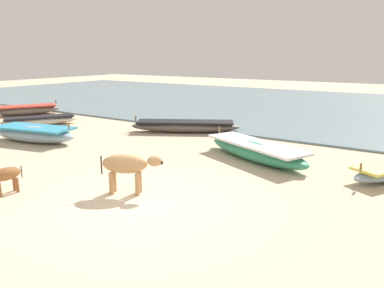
{
  "coord_description": "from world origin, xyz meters",
  "views": [
    {
      "loc": [
        5.08,
        -5.67,
        3.14
      ],
      "look_at": [
        -0.73,
        3.21,
        0.6
      ],
      "focal_mm": 34.93,
      "sensor_mm": 36.0,
      "label": 1
    }
  ],
  "objects_px": {
    "fishing_boat_0": "(35,134)",
    "fishing_boat_2": "(25,110)",
    "cow_adult_tan": "(127,165)",
    "fishing_boat_6": "(256,151)",
    "fishing_boat_3": "(185,126)",
    "fishing_boat_5": "(40,120)",
    "calf_near_brown": "(4,175)"
  },
  "relations": [
    {
      "from": "fishing_boat_6",
      "to": "calf_near_brown",
      "type": "height_order",
      "value": "fishing_boat_6"
    },
    {
      "from": "fishing_boat_3",
      "to": "fishing_boat_5",
      "type": "bearing_deg",
      "value": -9.16
    },
    {
      "from": "fishing_boat_0",
      "to": "cow_adult_tan",
      "type": "relative_size",
      "value": 2.64
    },
    {
      "from": "fishing_boat_2",
      "to": "fishing_boat_5",
      "type": "distance_m",
      "value": 3.65
    },
    {
      "from": "fishing_boat_3",
      "to": "fishing_boat_5",
      "type": "distance_m",
      "value": 6.84
    },
    {
      "from": "fishing_boat_3",
      "to": "cow_adult_tan",
      "type": "xyz_separation_m",
      "value": [
        2.86,
        -6.56,
        0.42
      ]
    },
    {
      "from": "fishing_boat_5",
      "to": "calf_near_brown",
      "type": "bearing_deg",
      "value": 81.4
    },
    {
      "from": "fishing_boat_0",
      "to": "fishing_boat_2",
      "type": "distance_m",
      "value": 7.1
    },
    {
      "from": "fishing_boat_3",
      "to": "fishing_boat_6",
      "type": "relative_size",
      "value": 1.06
    },
    {
      "from": "fishing_boat_2",
      "to": "fishing_boat_5",
      "type": "xyz_separation_m",
      "value": [
        3.35,
        -1.45,
        -0.05
      ]
    },
    {
      "from": "calf_near_brown",
      "to": "fishing_boat_5",
      "type": "bearing_deg",
      "value": -124.0
    },
    {
      "from": "cow_adult_tan",
      "to": "fishing_boat_6",
      "type": "bearing_deg",
      "value": 44.9
    },
    {
      "from": "fishing_boat_0",
      "to": "fishing_boat_2",
      "type": "bearing_deg",
      "value": 137.38
    },
    {
      "from": "fishing_boat_3",
      "to": "cow_adult_tan",
      "type": "distance_m",
      "value": 7.17
    },
    {
      "from": "fishing_boat_2",
      "to": "calf_near_brown",
      "type": "height_order",
      "value": "fishing_boat_2"
    },
    {
      "from": "fishing_boat_0",
      "to": "fishing_boat_6",
      "type": "xyz_separation_m",
      "value": [
        7.82,
        2.23,
        -0.02
      ]
    },
    {
      "from": "fishing_boat_2",
      "to": "cow_adult_tan",
      "type": "height_order",
      "value": "cow_adult_tan"
    },
    {
      "from": "fishing_boat_0",
      "to": "cow_adult_tan",
      "type": "xyz_separation_m",
      "value": [
        6.52,
        -2.05,
        0.37
      ]
    },
    {
      "from": "fishing_boat_6",
      "to": "fishing_boat_3",
      "type": "bearing_deg",
      "value": -4.79
    },
    {
      "from": "fishing_boat_6",
      "to": "fishing_boat_2",
      "type": "bearing_deg",
      "value": 18.32
    },
    {
      "from": "fishing_boat_2",
      "to": "calf_near_brown",
      "type": "xyz_separation_m",
      "value": [
        10.32,
        -7.25,
        0.18
      ]
    },
    {
      "from": "calf_near_brown",
      "to": "cow_adult_tan",
      "type": "bearing_deg",
      "value": 130.3
    },
    {
      "from": "fishing_boat_2",
      "to": "cow_adult_tan",
      "type": "relative_size",
      "value": 2.61
    },
    {
      "from": "calf_near_brown",
      "to": "fishing_boat_6",
      "type": "bearing_deg",
      "value": 154.1
    },
    {
      "from": "fishing_boat_0",
      "to": "fishing_boat_5",
      "type": "bearing_deg",
      "value": 130.01
    },
    {
      "from": "fishing_boat_3",
      "to": "calf_near_brown",
      "type": "bearing_deg",
      "value": 64.5
    },
    {
      "from": "fishing_boat_3",
      "to": "fishing_boat_6",
      "type": "xyz_separation_m",
      "value": [
        4.17,
        -2.29,
        0.03
      ]
    },
    {
      "from": "fishing_boat_2",
      "to": "fishing_boat_6",
      "type": "bearing_deg",
      "value": -66.63
    },
    {
      "from": "fishing_boat_2",
      "to": "fishing_boat_6",
      "type": "height_order",
      "value": "fishing_boat_6"
    },
    {
      "from": "fishing_boat_0",
      "to": "calf_near_brown",
      "type": "xyz_separation_m",
      "value": [
        4.2,
        -3.64,
        0.14
      ]
    },
    {
      "from": "fishing_boat_2",
      "to": "calf_near_brown",
      "type": "bearing_deg",
      "value": -96.07
    },
    {
      "from": "fishing_boat_2",
      "to": "fishing_boat_5",
      "type": "bearing_deg",
      "value": -84.43
    }
  ]
}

